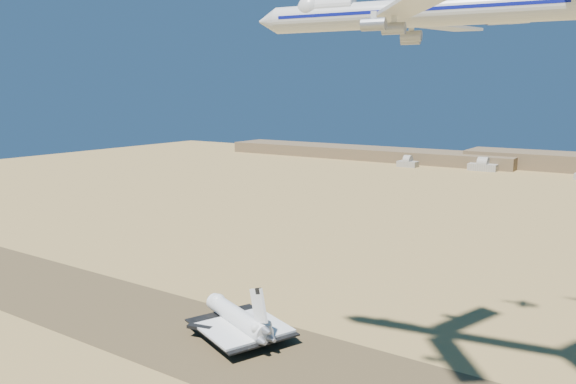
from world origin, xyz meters
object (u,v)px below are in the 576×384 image
Objects in this scene: crew_c at (234,343)px; carrier_747 at (402,14)px; shuttle at (237,319)px; crew_b at (228,346)px; crew_a at (246,348)px; chase_jet_d at (508,22)px.

carrier_747 is at bearing -142.45° from crew_c.
shuttle is 114.03m from carrier_747.
crew_c is (0.33, 2.94, 0.01)m from crew_b.
crew_a is 6.36m from crew_b.
chase_jet_d reaches higher than shuttle.
crew_b is 131.79m from chase_jet_d.
crew_a is at bearing -85.70° from crew_b.
crew_c is (-56.81, 3.54, -100.43)m from carrier_747.
carrier_747 reaches higher than crew_a.
crew_c is at bearing 166.63° from carrier_747.
crew_b is (4.24, -10.34, -4.96)m from shuttle.
carrier_747 is 53.76× the size of crew_b.
shuttle is 28.20× the size of crew_b.
shuttle is at bearing 39.06° from crew_a.
shuttle is 0.52× the size of carrier_747.
shuttle is 127.34m from chase_jet_d.
carrier_747 is 50.36× the size of crew_a.
shuttle reaches higher than crew_b.
carrier_747 is 115.56m from crew_b.
chase_jet_d is at bearing -109.32° from crew_c.
shuttle is 3.09× the size of chase_jet_d.
crew_c is 130.67m from chase_jet_d.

